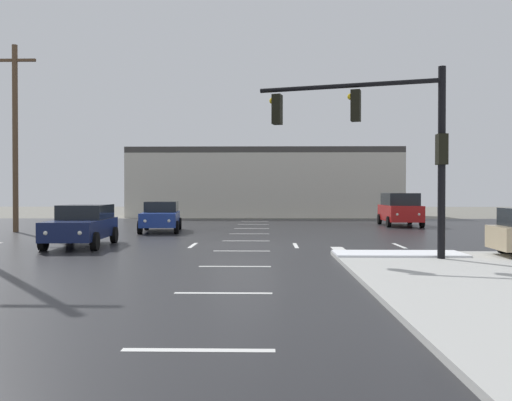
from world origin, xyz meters
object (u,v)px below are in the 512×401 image
object	(u,v)px
sedan_blue	(161,216)
suv_red	(400,209)
sedan_navy	(83,224)
utility_pole_far	(15,135)
traffic_signal_mast	(386,131)

from	to	relation	value
sedan_blue	suv_red	xyz separation A→B (m)	(13.88, 5.21, 0.24)
suv_red	sedan_navy	distance (m)	20.23
suv_red	utility_pole_far	bearing A→B (deg)	-72.72
traffic_signal_mast	utility_pole_far	xyz separation A→B (m)	(-16.76, 11.67, 1.17)
traffic_signal_mast	utility_pole_far	bearing A→B (deg)	-18.38
suv_red	sedan_navy	bearing A→B (deg)	-47.04
suv_red	utility_pole_far	xyz separation A→B (m)	(-21.43, -5.74, 4.02)
traffic_signal_mast	suv_red	xyz separation A→B (m)	(4.67, 17.41, -2.85)
sedan_blue	utility_pole_far	bearing A→B (deg)	-92.51
sedan_navy	utility_pole_far	xyz separation A→B (m)	(-6.09, 7.45, 4.26)
utility_pole_far	traffic_signal_mast	bearing A→B (deg)	-34.85
traffic_signal_mast	sedan_navy	size ratio (longest dim) A/B	1.22
traffic_signal_mast	suv_red	bearing A→B (deg)	-88.54
utility_pole_far	suv_red	bearing A→B (deg)	14.98
sedan_navy	traffic_signal_mast	bearing A→B (deg)	64.96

